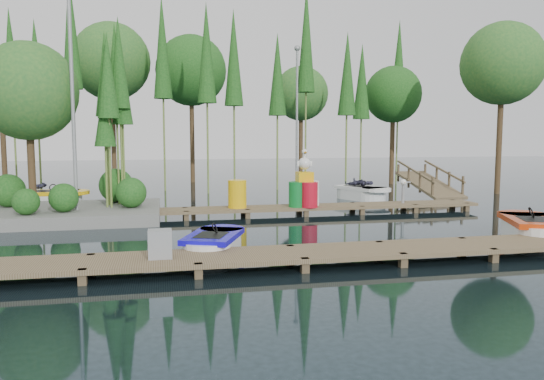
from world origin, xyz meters
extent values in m
plane|color=#1C2C34|center=(0.00, 0.00, 0.00)|extent=(90.00, 90.00, 0.00)
cube|color=brown|center=(0.00, -4.50, 0.25)|extent=(18.00, 1.50, 0.10)
cube|color=brown|center=(-4.30, -5.13, 0.05)|extent=(0.16, 0.16, 0.50)
cube|color=brown|center=(-4.30, -3.87, 0.05)|extent=(0.16, 0.16, 0.50)
cube|color=brown|center=(-2.15, -5.13, 0.05)|extent=(0.16, 0.16, 0.50)
cube|color=brown|center=(-2.15, -3.87, 0.05)|extent=(0.16, 0.16, 0.50)
cube|color=brown|center=(0.00, -5.13, 0.05)|extent=(0.16, 0.16, 0.50)
cube|color=brown|center=(0.00, -3.87, 0.05)|extent=(0.16, 0.16, 0.50)
cube|color=brown|center=(2.15, -5.13, 0.05)|extent=(0.16, 0.16, 0.50)
cube|color=brown|center=(2.15, -3.87, 0.05)|extent=(0.16, 0.16, 0.50)
cube|color=brown|center=(4.30, -5.13, 0.05)|extent=(0.16, 0.16, 0.50)
cube|color=brown|center=(4.30, -3.87, 0.05)|extent=(0.16, 0.16, 0.50)
cube|color=brown|center=(6.45, -3.87, 0.05)|extent=(0.16, 0.16, 0.50)
cube|color=brown|center=(1.00, 2.50, 0.25)|extent=(15.00, 1.20, 0.10)
cube|color=brown|center=(-6.10, 2.02, 0.05)|extent=(0.16, 0.16, 0.50)
cube|color=brown|center=(-6.10, 2.98, 0.05)|extent=(0.16, 0.16, 0.50)
cube|color=brown|center=(-4.07, 2.02, 0.05)|extent=(0.16, 0.16, 0.50)
cube|color=brown|center=(-4.07, 2.98, 0.05)|extent=(0.16, 0.16, 0.50)
cube|color=brown|center=(-2.04, 2.02, 0.05)|extent=(0.16, 0.16, 0.50)
cube|color=brown|center=(-2.04, 2.98, 0.05)|extent=(0.16, 0.16, 0.50)
cube|color=brown|center=(-0.01, 2.02, 0.05)|extent=(0.16, 0.16, 0.50)
cube|color=brown|center=(-0.01, 2.98, 0.05)|extent=(0.16, 0.16, 0.50)
cube|color=brown|center=(2.01, 2.02, 0.05)|extent=(0.16, 0.16, 0.50)
cube|color=brown|center=(2.01, 2.98, 0.05)|extent=(0.16, 0.16, 0.50)
cube|color=brown|center=(4.04, 2.02, 0.05)|extent=(0.16, 0.16, 0.50)
cube|color=brown|center=(4.04, 2.98, 0.05)|extent=(0.16, 0.16, 0.50)
cube|color=brown|center=(6.07, 2.02, 0.05)|extent=(0.16, 0.16, 0.50)
cube|color=brown|center=(6.07, 2.98, 0.05)|extent=(0.16, 0.16, 0.50)
cube|color=brown|center=(8.10, 2.02, 0.05)|extent=(0.16, 0.16, 0.50)
cube|color=brown|center=(8.10, 2.98, 0.05)|extent=(0.16, 0.16, 0.50)
cube|color=slate|center=(-6.00, 3.00, 0.18)|extent=(6.20, 4.20, 0.42)
sphere|color=#245C1D|center=(-7.80, 3.60, 0.94)|extent=(1.10, 1.10, 1.10)
sphere|color=#245C1D|center=(-5.80, 2.00, 0.84)|extent=(0.90, 0.90, 0.90)
sphere|color=#245C1D|center=(-4.40, 4.20, 0.99)|extent=(1.20, 1.20, 1.20)
sphere|color=#245C1D|center=(-6.80, 1.60, 0.79)|extent=(0.80, 0.80, 0.80)
sphere|color=#245C1D|center=(-3.80, 2.60, 0.89)|extent=(1.00, 1.00, 1.00)
cylinder|color=#49341F|center=(-7.00, 3.40, 2.00)|extent=(0.24, 0.24, 3.60)
sphere|color=#38702A|center=(-7.00, 3.40, 4.20)|extent=(3.20, 3.20, 3.20)
cylinder|color=olive|center=(-4.25, 3.56, 2.97)|extent=(0.07, 0.07, 5.93)
cone|color=#245C1D|center=(-4.25, 3.56, 5.04)|extent=(0.70, 0.70, 2.97)
cylinder|color=olive|center=(-4.57, 3.40, 2.83)|extent=(0.07, 0.07, 5.66)
cone|color=#245C1D|center=(-4.57, 3.40, 4.81)|extent=(0.70, 0.70, 2.83)
cylinder|color=olive|center=(-4.07, 3.59, 2.61)|extent=(0.07, 0.07, 5.22)
cone|color=#245C1D|center=(-4.07, 3.59, 4.44)|extent=(0.70, 0.70, 2.61)
cylinder|color=olive|center=(-4.44, 2.78, 2.76)|extent=(0.07, 0.07, 5.53)
cone|color=#245C1D|center=(-4.44, 2.78, 4.70)|extent=(0.70, 0.70, 2.76)
cylinder|color=olive|center=(-4.59, 2.90, 2.01)|extent=(0.07, 0.07, 4.01)
cone|color=#245C1D|center=(-4.59, 2.90, 3.41)|extent=(0.70, 0.70, 2.01)
cylinder|color=olive|center=(-4.13, 3.45, 3.05)|extent=(0.07, 0.07, 6.11)
cone|color=#245C1D|center=(-4.13, 3.45, 5.19)|extent=(0.70, 0.70, 3.05)
cylinder|color=#49341F|center=(12.74, 6.90, 3.03)|extent=(0.26, 0.26, 6.06)
sphere|color=#38702A|center=(12.74, 6.90, 6.06)|extent=(3.81, 3.81, 3.81)
cylinder|color=#49341F|center=(9.99, 12.65, 2.51)|extent=(0.26, 0.26, 5.02)
sphere|color=#245C1D|center=(9.99, 12.65, 5.02)|extent=(3.16, 3.16, 3.16)
cylinder|color=#49341F|center=(5.74, 16.70, 2.65)|extent=(0.26, 0.26, 5.31)
sphere|color=#38702A|center=(5.74, 16.70, 5.31)|extent=(3.34, 3.34, 3.34)
cylinder|color=#49341F|center=(-1.00, 16.03, 3.23)|extent=(0.26, 0.26, 6.46)
sphere|color=#245C1D|center=(-1.00, 16.03, 6.46)|extent=(4.06, 4.06, 4.06)
cylinder|color=#49341F|center=(-5.41, 16.00, 3.43)|extent=(0.26, 0.26, 6.85)
sphere|color=#38702A|center=(-5.41, 16.00, 6.85)|extent=(4.31, 4.31, 4.31)
cylinder|color=#49341F|center=(-10.59, 13.75, 2.74)|extent=(0.26, 0.26, 5.48)
sphere|color=#245C1D|center=(-10.59, 13.75, 5.48)|extent=(3.45, 3.45, 3.45)
cylinder|color=olive|center=(-9.73, 12.48, 4.18)|extent=(0.09, 0.09, 8.36)
cone|color=#245C1D|center=(-9.73, 12.48, 6.52)|extent=(0.90, 0.90, 4.60)
cylinder|color=olive|center=(-8.16, 10.23, 3.74)|extent=(0.09, 0.09, 7.48)
cone|color=#245C1D|center=(-8.16, 10.23, 5.83)|extent=(0.90, 0.90, 4.11)
cylinder|color=olive|center=(-6.71, 10.82, 4.83)|extent=(0.09, 0.09, 9.66)
cone|color=#245C1D|center=(-6.71, 10.82, 7.54)|extent=(0.90, 0.90, 5.31)
cylinder|color=olive|center=(-4.68, 11.83, 3.85)|extent=(0.09, 0.09, 7.69)
cone|color=#245C1D|center=(-4.68, 11.83, 6.00)|extent=(0.90, 0.90, 4.23)
cylinder|color=olive|center=(-2.63, 11.48, 4.49)|extent=(0.09, 0.09, 8.99)
cone|color=#245C1D|center=(-2.63, 11.48, 7.01)|extent=(0.90, 0.90, 4.94)
cylinder|color=olive|center=(-0.63, 9.87, 4.22)|extent=(0.09, 0.09, 8.44)
cone|color=#245C1D|center=(-0.63, 9.87, 6.58)|extent=(0.90, 0.90, 4.64)
cylinder|color=olive|center=(0.65, 10.00, 4.11)|extent=(0.09, 0.09, 8.22)
cone|color=#245C1D|center=(0.65, 10.00, 6.41)|extent=(0.90, 0.90, 4.52)
cylinder|color=olive|center=(2.96, 10.87, 3.70)|extent=(0.09, 0.09, 7.41)
cone|color=#245C1D|center=(2.96, 10.87, 5.78)|extent=(0.90, 0.90, 4.07)
cylinder|color=olive|center=(4.49, 11.10, 4.89)|extent=(0.09, 0.09, 9.77)
cone|color=#245C1D|center=(4.49, 11.10, 7.62)|extent=(0.90, 0.90, 5.38)
cylinder|color=olive|center=(6.24, 9.83, 3.70)|extent=(0.09, 0.09, 7.40)
cone|color=#245C1D|center=(6.24, 9.83, 5.77)|extent=(0.90, 0.90, 4.07)
cylinder|color=olive|center=(7.63, 11.42, 3.57)|extent=(0.09, 0.09, 7.14)
cone|color=#245C1D|center=(7.63, 11.42, 5.57)|extent=(0.90, 0.90, 3.93)
cylinder|color=olive|center=(10.17, 12.43, 4.31)|extent=(0.09, 0.09, 8.61)
cone|color=#245C1D|center=(10.17, 12.43, 6.72)|extent=(0.90, 0.90, 4.74)
cylinder|color=gray|center=(-5.50, 2.50, 3.50)|extent=(0.12, 0.12, 7.00)
cylinder|color=gray|center=(4.00, 11.00, 3.50)|extent=(0.12, 0.12, 7.00)
sphere|color=gray|center=(4.00, 11.00, 7.10)|extent=(0.30, 0.30, 0.30)
cube|color=brown|center=(9.00, 6.50, 0.55)|extent=(1.50, 3.94, 0.95)
cube|color=brown|center=(8.30, 4.90, 0.59)|extent=(0.08, 0.08, 0.90)
cube|color=brown|center=(8.30, 6.00, 0.70)|extent=(0.08, 0.08, 0.90)
cube|color=brown|center=(8.30, 7.10, 0.81)|extent=(0.08, 0.08, 0.90)
cube|color=brown|center=(8.30, 8.20, 0.92)|extent=(0.08, 0.08, 0.90)
cube|color=brown|center=(8.30, 6.50, 1.15)|extent=(0.06, 3.54, 0.83)
cube|color=brown|center=(9.70, 4.90, 0.59)|extent=(0.08, 0.08, 0.90)
cube|color=brown|center=(9.70, 6.00, 0.70)|extent=(0.08, 0.08, 0.90)
cube|color=brown|center=(9.70, 7.10, 0.81)|extent=(0.08, 0.08, 0.90)
cube|color=brown|center=(9.70, 8.20, 0.92)|extent=(0.08, 0.08, 0.90)
cube|color=brown|center=(9.70, 6.50, 1.15)|extent=(0.06, 3.54, 0.83)
cube|color=white|center=(-1.66, -3.14, 0.18)|extent=(1.38, 1.38, 0.48)
cylinder|color=white|center=(-1.47, -2.65, 0.18)|extent=(1.37, 1.37, 0.48)
cylinder|color=white|center=(-1.86, -3.64, 0.18)|extent=(1.37, 1.37, 0.48)
cube|color=#1208CB|center=(-1.66, -3.14, 0.44)|extent=(1.68, 2.11, 0.12)
cylinder|color=#1208CB|center=(-1.38, -2.42, 0.44)|extent=(1.40, 1.40, 0.12)
cube|color=black|center=(-1.73, -3.31, 0.48)|extent=(0.93, 1.05, 0.05)
torus|color=black|center=(-1.61, -3.02, 0.62)|extent=(0.21, 0.27, 0.23)
cube|color=white|center=(6.81, -3.15, 0.21)|extent=(1.63, 1.63, 0.57)
cylinder|color=white|center=(7.03, -2.56, 0.21)|extent=(1.62, 1.62, 0.57)
cylinder|color=white|center=(6.58, -3.74, 0.21)|extent=(1.62, 1.62, 0.57)
cube|color=#B53009|center=(6.81, -3.15, 0.52)|extent=(1.98, 2.50, 0.15)
cylinder|color=#B53009|center=(7.14, -2.29, 0.52)|extent=(1.66, 1.66, 0.15)
cube|color=black|center=(6.73, -3.34, 0.57)|extent=(1.10, 1.25, 0.06)
torus|color=black|center=(6.86, -3.00, 0.73)|extent=(0.25, 0.33, 0.28)
cube|color=white|center=(-7.15, 6.75, 0.21)|extent=(1.33, 1.32, 0.57)
cylinder|color=white|center=(-6.53, 6.70, 0.21)|extent=(1.32, 1.32, 0.57)
cylinder|color=white|center=(-7.78, 6.79, 0.21)|extent=(1.32, 1.32, 0.57)
cube|color=yellow|center=(-7.15, 6.75, 0.52)|extent=(2.24, 1.41, 0.14)
cylinder|color=yellow|center=(-6.24, 6.69, 0.52)|extent=(1.35, 1.35, 0.14)
cube|color=black|center=(-7.36, 6.76, 0.56)|extent=(1.07, 0.84, 0.06)
torus|color=black|center=(-7.00, 6.74, 0.72)|extent=(0.30, 0.17, 0.27)
imported|color=#1E1E2D|center=(-7.41, 6.76, 0.82)|extent=(0.47, 0.37, 1.01)
cube|color=white|center=(5.60, 6.14, 0.20)|extent=(1.61, 1.61, 0.55)
cylinder|color=white|center=(5.86, 5.60, 0.20)|extent=(1.60, 1.60, 0.55)
cylinder|color=white|center=(5.34, 6.69, 0.20)|extent=(1.60, 1.60, 0.55)
cube|color=white|center=(5.60, 6.14, 0.50)|extent=(2.00, 2.42, 0.14)
cylinder|color=white|center=(5.98, 5.35, 0.50)|extent=(1.63, 1.63, 0.14)
cube|color=black|center=(5.52, 6.32, 0.55)|extent=(1.10, 1.22, 0.06)
torus|color=black|center=(5.67, 6.01, 0.70)|extent=(0.25, 0.31, 0.27)
imported|color=#1E1E2D|center=(5.49, 6.37, 0.75)|extent=(0.44, 0.49, 0.90)
imported|color=#1E1E2D|center=(5.96, 6.20, 0.69)|extent=(0.34, 0.38, 0.68)
cube|color=gray|center=(-2.87, -4.50, 0.59)|extent=(0.47, 0.40, 0.58)
cylinder|color=yellow|center=(-0.29, 2.50, 0.78)|extent=(0.63, 0.63, 0.95)
cylinder|color=#0C7428|center=(1.76, 2.30, 0.73)|extent=(0.58, 0.58, 0.87)
cylinder|color=white|center=(2.34, 2.59, 0.73)|extent=(0.58, 0.58, 0.87)
cylinder|color=red|center=(2.15, 2.11, 0.73)|extent=(0.58, 0.58, 0.87)
cube|color=yellow|center=(2.05, 2.40, 1.34)|extent=(0.53, 0.53, 0.34)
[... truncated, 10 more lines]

